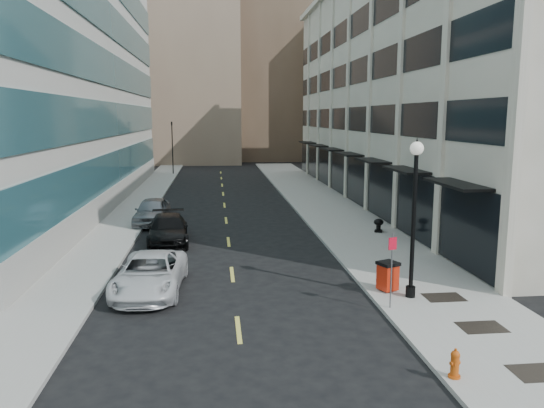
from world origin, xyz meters
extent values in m
plane|color=black|center=(0.00, 0.00, 0.00)|extent=(160.00, 160.00, 0.00)
cube|color=#99968B|center=(7.50, 20.00, 0.07)|extent=(5.00, 80.00, 0.15)
cube|color=#99968B|center=(-6.50, 20.00, 0.07)|extent=(3.00, 80.00, 0.15)
cube|color=beige|center=(17.00, 27.00, 9.00)|extent=(14.00, 46.00, 18.00)
cube|color=black|center=(10.02, 27.00, 2.00)|extent=(0.18, 46.00, 3.60)
cube|color=black|center=(10.03, 27.00, 6.50)|extent=(0.12, 46.00, 1.80)
cube|color=black|center=(10.03, 27.00, 10.00)|extent=(0.12, 46.00, 1.80)
cube|color=black|center=(10.03, 27.00, 13.50)|extent=(0.12, 46.00, 1.80)
cube|color=beige|center=(10.00, 4.00, 9.00)|extent=(0.35, 0.60, 18.00)
cube|color=beige|center=(10.00, 10.00, 9.00)|extent=(0.35, 0.60, 18.00)
cube|color=beige|center=(10.00, 16.00, 9.00)|extent=(0.35, 0.60, 18.00)
cube|color=beige|center=(10.00, 22.00, 9.00)|extent=(0.35, 0.60, 18.00)
cube|color=beige|center=(10.00, 28.00, 9.00)|extent=(0.35, 0.60, 18.00)
cube|color=beige|center=(10.00, 34.00, 9.00)|extent=(0.35, 0.60, 18.00)
cube|color=beige|center=(10.00, 40.00, 9.00)|extent=(0.35, 0.60, 18.00)
cube|color=beige|center=(10.00, 46.00, 9.00)|extent=(0.35, 0.60, 18.00)
cube|color=black|center=(9.35, 7.00, 3.90)|extent=(1.30, 4.00, 0.12)
cube|color=black|center=(9.35, 13.00, 3.90)|extent=(1.30, 4.00, 0.12)
cube|color=black|center=(9.35, 19.00, 3.90)|extent=(1.30, 4.00, 0.12)
cube|color=black|center=(9.35, 25.00, 3.90)|extent=(1.30, 4.00, 0.12)
cube|color=black|center=(9.35, 31.00, 3.90)|extent=(1.30, 4.00, 0.12)
cube|color=black|center=(9.35, 37.00, 3.90)|extent=(1.30, 4.00, 0.12)
cube|color=black|center=(9.35, 43.00, 3.90)|extent=(1.30, 4.00, 0.12)
cube|color=#99968B|center=(-7.96, 27.00, 0.90)|extent=(0.20, 46.00, 1.80)
cube|color=#316A74|center=(-7.97, 27.00, 3.00)|extent=(0.14, 45.60, 2.40)
cube|color=#316A74|center=(-7.97, 27.00, 6.50)|extent=(0.14, 45.60, 2.40)
cube|color=#316A74|center=(-7.97, 27.00, 10.00)|extent=(0.14, 45.60, 2.40)
cube|color=#316A74|center=(-7.97, 27.00, 13.50)|extent=(0.14, 45.60, 2.40)
cube|color=#8B735B|center=(-4.00, 68.00, 14.00)|extent=(14.00, 18.00, 28.00)
cube|color=brown|center=(8.00, 72.00, 17.00)|extent=(12.00, 16.00, 34.00)
cube|color=#8B735B|center=(-14.00, 78.00, 11.00)|extent=(12.00, 14.00, 22.00)
cube|color=beige|center=(18.00, 66.00, 10.00)|extent=(10.00, 14.00, 20.00)
cube|color=black|center=(7.60, -2.00, 0.15)|extent=(1.40, 1.00, 0.01)
cube|color=black|center=(7.60, 1.00, 0.15)|extent=(1.40, 1.00, 0.01)
cube|color=black|center=(7.60, 3.80, 0.15)|extent=(1.40, 1.00, 0.01)
cube|color=#D8CC4C|center=(0.00, 2.00, 0.01)|extent=(0.15, 2.20, 0.01)
cube|color=#D8CC4C|center=(0.00, 8.00, 0.01)|extent=(0.15, 2.20, 0.01)
cube|color=#D8CC4C|center=(0.00, 14.00, 0.01)|extent=(0.15, 2.20, 0.01)
cube|color=#D8CC4C|center=(0.00, 20.00, 0.01)|extent=(0.15, 2.20, 0.01)
cube|color=#D8CC4C|center=(0.00, 26.00, 0.01)|extent=(0.15, 2.20, 0.01)
cube|color=#D8CC4C|center=(0.00, 32.00, 0.01)|extent=(0.15, 2.20, 0.01)
cube|color=#D8CC4C|center=(0.00, 38.00, 0.01)|extent=(0.15, 2.20, 0.01)
cube|color=#D8CC4C|center=(0.00, 44.00, 0.01)|extent=(0.15, 2.20, 0.01)
cube|color=#D8CC4C|center=(0.00, 50.00, 0.01)|extent=(0.15, 2.20, 0.01)
cylinder|color=black|center=(-5.50, 48.00, 3.00)|extent=(0.12, 0.12, 6.00)
imported|color=black|center=(-5.50, 48.00, 5.99)|extent=(0.66, 0.66, 1.98)
imported|color=silver|center=(-3.20, 6.00, 0.73)|extent=(2.70, 5.38, 1.46)
imported|color=black|center=(-3.20, 14.00, 0.75)|extent=(2.46, 5.29, 1.50)
imported|color=gray|center=(-4.62, 19.33, 0.82)|extent=(2.21, 4.92, 1.64)
cylinder|color=#D04F0E|center=(5.30, -2.00, 0.18)|extent=(0.31, 0.31, 0.06)
cylinder|color=#D04F0E|center=(5.30, -2.00, 0.47)|extent=(0.21, 0.21, 0.53)
sphere|color=#D04F0E|center=(5.30, -2.00, 0.75)|extent=(0.23, 0.23, 0.23)
cylinder|color=#D04F0E|center=(5.30, -2.00, 0.87)|extent=(0.07, 0.07, 0.10)
cylinder|color=#D04F0E|center=(5.30, -2.00, 0.54)|extent=(0.29, 0.17, 0.11)
cylinder|color=#D04F0E|center=(5.30, -2.02, 0.54)|extent=(0.18, 0.19, 0.15)
cube|color=#B9210C|center=(5.79, 4.79, 0.69)|extent=(0.80, 0.80, 0.98)
cube|color=black|center=(5.79, 4.79, 1.21)|extent=(0.91, 0.91, 0.12)
cylinder|color=black|center=(5.59, 5.11, 0.26)|extent=(0.06, 0.22, 0.22)
cylinder|color=black|center=(5.99, 5.11, 0.26)|extent=(0.06, 0.22, 0.22)
cylinder|color=black|center=(6.40, 4.00, 0.35)|extent=(0.35, 0.35, 0.40)
cylinder|color=black|center=(6.40, 4.00, 2.89)|extent=(0.15, 0.15, 5.05)
sphere|color=silver|center=(6.40, 4.00, 5.58)|extent=(0.48, 0.48, 0.48)
cone|color=black|center=(6.40, 4.00, 5.86)|extent=(0.13, 0.13, 0.20)
cylinder|color=slate|center=(5.30, 3.00, 1.48)|extent=(0.05, 0.05, 2.67)
cube|color=red|center=(5.30, 2.98, 2.43)|extent=(0.31, 0.12, 0.42)
cube|color=black|center=(8.60, 14.89, 0.21)|extent=(0.55, 0.55, 0.12)
cylinder|color=black|center=(8.60, 14.89, 0.45)|extent=(0.26, 0.26, 0.40)
ellipsoid|color=black|center=(8.60, 14.89, 0.73)|extent=(0.56, 0.56, 0.39)
camera|label=1|loc=(-0.64, -13.98, 6.69)|focal=35.00mm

